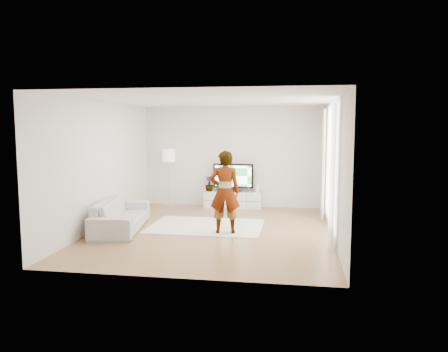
% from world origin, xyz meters
% --- Properties ---
extents(floor, '(6.00, 6.00, 0.00)m').
position_xyz_m(floor, '(0.00, 0.00, 0.00)').
color(floor, '#AC7C4D').
rests_on(floor, ground).
extents(ceiling, '(6.00, 6.00, 0.00)m').
position_xyz_m(ceiling, '(0.00, 0.00, 2.80)').
color(ceiling, white).
rests_on(ceiling, wall_back).
extents(wall_left, '(0.02, 6.00, 2.80)m').
position_xyz_m(wall_left, '(-2.50, 0.00, 1.40)').
color(wall_left, silver).
rests_on(wall_left, floor).
extents(wall_right, '(0.02, 6.00, 2.80)m').
position_xyz_m(wall_right, '(2.50, 0.00, 1.40)').
color(wall_right, silver).
rests_on(wall_right, floor).
extents(wall_back, '(5.00, 0.02, 2.80)m').
position_xyz_m(wall_back, '(0.00, 3.00, 1.40)').
color(wall_back, silver).
rests_on(wall_back, floor).
extents(wall_front, '(5.00, 0.02, 2.80)m').
position_xyz_m(wall_front, '(0.00, -3.00, 1.40)').
color(wall_front, silver).
rests_on(wall_front, floor).
extents(window, '(0.01, 2.60, 2.50)m').
position_xyz_m(window, '(2.48, 0.30, 1.45)').
color(window, white).
rests_on(window, wall_right).
extents(curtain_near, '(0.04, 0.70, 2.60)m').
position_xyz_m(curtain_near, '(2.40, -1.00, 1.35)').
color(curtain_near, white).
rests_on(curtain_near, floor).
extents(curtain_far, '(0.04, 0.70, 2.60)m').
position_xyz_m(curtain_far, '(2.40, 1.60, 1.35)').
color(curtain_far, white).
rests_on(curtain_far, floor).
extents(media_console, '(1.59, 0.45, 0.45)m').
position_xyz_m(media_console, '(0.05, 2.76, 0.22)').
color(media_console, white).
rests_on(media_console, floor).
extents(television, '(1.11, 0.22, 0.77)m').
position_xyz_m(television, '(0.05, 2.79, 0.87)').
color(television, black).
rests_on(television, media_console).
extents(game_console, '(0.07, 0.18, 0.24)m').
position_xyz_m(game_console, '(0.75, 2.76, 0.57)').
color(game_console, white).
rests_on(game_console, media_console).
extents(potted_plant, '(0.29, 0.29, 0.41)m').
position_xyz_m(potted_plant, '(-0.62, 2.77, 0.65)').
color(potted_plant, '#3F7238').
rests_on(potted_plant, media_console).
extents(rug, '(2.53, 1.84, 0.01)m').
position_xyz_m(rug, '(-0.23, 0.40, 0.01)').
color(rug, white).
rests_on(rug, floor).
extents(player, '(0.69, 0.51, 1.74)m').
position_xyz_m(player, '(0.29, -0.16, 0.88)').
color(player, '#334772').
rests_on(player, rug).
extents(sofa, '(1.22, 2.36, 0.66)m').
position_xyz_m(sofa, '(-2.01, -0.18, 0.33)').
color(sofa, beige).
rests_on(sofa, floor).
extents(floor_lamp, '(0.36, 0.36, 1.61)m').
position_xyz_m(floor_lamp, '(-1.76, 2.70, 1.36)').
color(floor_lamp, silver).
rests_on(floor_lamp, floor).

